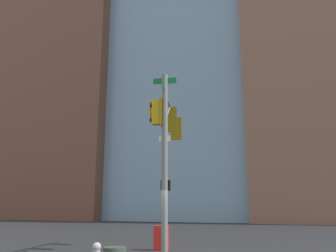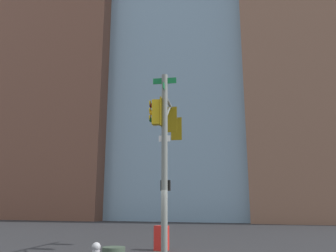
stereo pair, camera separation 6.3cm
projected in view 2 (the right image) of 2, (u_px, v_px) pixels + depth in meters
name	position (u px, v px, depth m)	size (l,w,h in m)	color
signal_pole_assembly	(168.00, 137.00, 14.58)	(5.32, 1.50, 7.11)	slate
newspaper_box	(161.00, 238.00, 15.22)	(0.44, 0.56, 1.05)	red
building_brick_nearside	(85.00, 108.00, 60.51)	(23.37, 20.24, 37.34)	brown
building_brick_midblock	(302.00, 49.00, 46.85)	(16.25, 14.25, 45.54)	#845B47
building_glass_tower	(198.00, 17.00, 59.41)	(24.17, 28.30, 67.39)	#7A99B2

